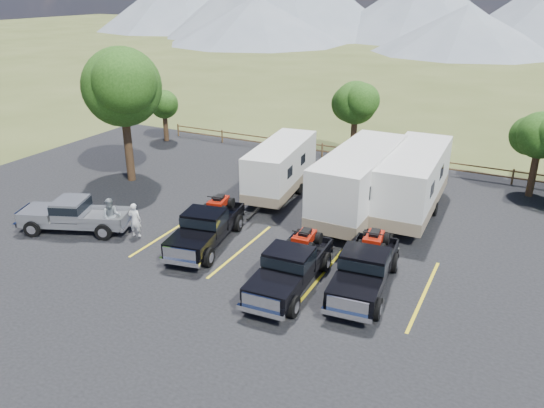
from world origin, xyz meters
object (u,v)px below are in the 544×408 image
at_px(trailer_right, 413,182).
at_px(person_b, 112,216).
at_px(rig_center, 291,266).
at_px(pickup_silver, 75,215).
at_px(rig_right, 365,267).
at_px(person_a, 135,220).
at_px(trailer_left, 281,168).
at_px(trailer_center, 359,183).
at_px(tree_big_nw, 122,87).
at_px(rig_left, 207,226).

bearing_deg(trailer_right, person_b, -145.50).
xyz_separation_m(rig_center, pickup_silver, (-11.25, -0.07, -0.06)).
height_order(trailer_right, pickup_silver, trailer_right).
bearing_deg(trailer_right, rig_right, -90.65).
bearing_deg(pickup_silver, person_a, 84.13).
distance_m(trailer_left, person_a, 8.80).
xyz_separation_m(rig_center, person_a, (-8.32, 0.75, -0.07)).
bearing_deg(trailer_center, trailer_right, 33.50).
bearing_deg(rig_center, pickup_silver, 177.20).
relative_size(rig_center, person_a, 3.42).
distance_m(rig_center, pickup_silver, 11.25).
xyz_separation_m(tree_big_nw, person_b, (4.31, -6.27, -4.67)).
height_order(trailer_left, pickup_silver, trailer_left).
relative_size(tree_big_nw, person_b, 4.44).
bearing_deg(pickup_silver, rig_left, 83.22).
relative_size(rig_right, trailer_left, 0.69).
distance_m(rig_right, trailer_right, 8.02).
relative_size(rig_right, person_a, 3.48).
bearing_deg(rig_center, tree_big_nw, 150.78).
xyz_separation_m(trailer_left, trailer_right, (7.18, 0.38, 0.23)).
height_order(rig_right, trailer_center, trailer_center).
distance_m(tree_big_nw, rig_left, 11.25).
xyz_separation_m(rig_center, trailer_center, (0.15, 7.63, 0.91)).
bearing_deg(pickup_silver, person_b, 84.89).
bearing_deg(person_a, rig_right, 169.35).
height_order(rig_center, person_b, rig_center).
bearing_deg(rig_center, rig_left, 158.87).
relative_size(rig_left, trailer_center, 0.59).
height_order(trailer_right, person_b, trailer_right).
height_order(rig_left, rig_right, rig_left).
height_order(tree_big_nw, rig_left, tree_big_nw).
relative_size(tree_big_nw, pickup_silver, 1.41).
distance_m(rig_center, rig_right, 2.84).
xyz_separation_m(tree_big_nw, person_a, (5.44, -5.98, -4.73)).
bearing_deg(tree_big_nw, trailer_center, 3.68).
relative_size(rig_left, person_a, 3.54).
xyz_separation_m(rig_left, rig_center, (4.91, -1.59, -0.01)).
xyz_separation_m(pickup_silver, person_a, (2.93, 0.82, -0.01)).
relative_size(trailer_left, person_b, 4.72).
distance_m(trailer_center, person_a, 10.95).
relative_size(pickup_silver, person_a, 3.39).
relative_size(rig_left, rig_center, 1.03).
height_order(trailer_center, person_b, trailer_center).
height_order(tree_big_nw, trailer_right, tree_big_nw).
xyz_separation_m(trailer_right, pickup_silver, (-13.71, -9.20, -0.90)).
relative_size(tree_big_nw, trailer_right, 0.82).
height_order(rig_left, trailer_left, trailer_left).
height_order(rig_left, pickup_silver, rig_left).
relative_size(trailer_left, pickup_silver, 1.50).
distance_m(tree_big_nw, rig_right, 17.89).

